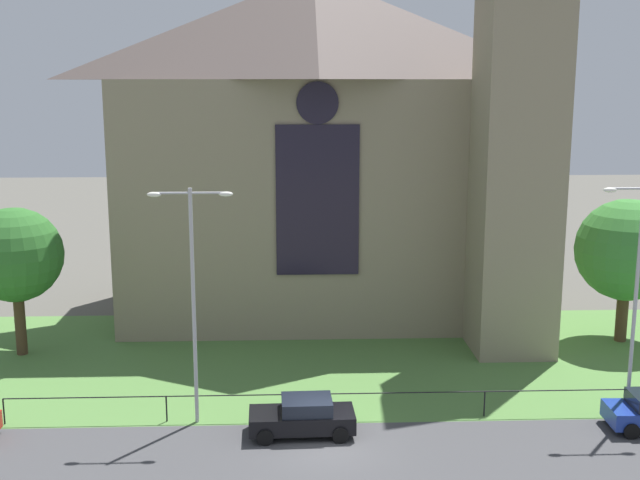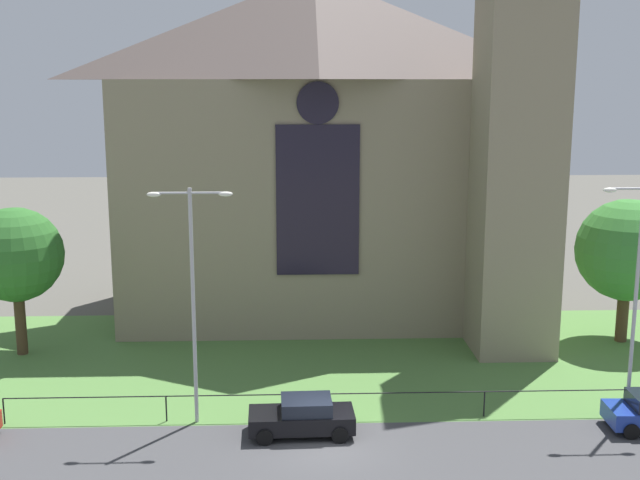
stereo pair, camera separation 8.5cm
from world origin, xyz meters
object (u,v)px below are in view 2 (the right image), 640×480
streetlamp_far (638,275)px  tree_right_far (627,250)px  parked_car_black (303,417)px  church_building (328,144)px  tree_left_far (15,255)px  streetlamp_near (193,280)px

streetlamp_far → tree_right_far: bearing=68.8°
parked_car_black → church_building: bearing=-97.6°
tree_right_far → streetlamp_far: bearing=-111.2°
church_building → streetlamp_far: size_ratio=2.63×
church_building → streetlamp_far: bearing=-53.1°
tree_left_far → streetlamp_far: bearing=-17.4°
church_building → tree_right_far: 17.69m
church_building → tree_left_far: 18.37m
tree_left_far → streetlamp_far: 29.50m
streetlamp_near → streetlamp_far: bearing=0.0°
tree_right_far → tree_left_far: size_ratio=1.02×
tree_left_far → church_building: bearing=23.7°
tree_left_far → streetlamp_far: streetlamp_far is taller
tree_left_far → streetlamp_near: streetlamp_near is taller
streetlamp_near → tree_left_far: bearing=138.6°
church_building → parked_car_black: 19.79m
streetlamp_far → parked_car_black: bearing=-174.4°
streetlamp_far → streetlamp_near: bearing=180.0°
church_building → streetlamp_far: (11.96, -15.91, -4.15)m
tree_right_far → tree_left_far: tree_right_far is taller
streetlamp_near → parked_car_black: bearing=-17.0°
streetlamp_near → streetlamp_far: streetlamp_far is taller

